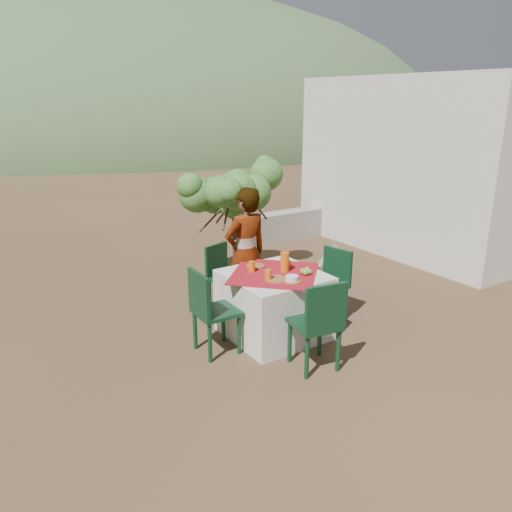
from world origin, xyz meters
The scene contains 24 objects.
ground centered at (0.00, 0.00, 0.00)m, with size 160.00×160.00×0.00m, color #3E2B1C.
table centered at (0.68, 0.18, 0.38)m, with size 1.30×1.30×0.76m.
chair_far centered at (0.59, 1.21, 0.47)m, with size 0.49×0.49×0.84m.
chair_near centered at (0.59, -0.71, 0.54)m, with size 0.51×0.51×0.97m.
chair_left centered at (-0.14, 0.19, 0.52)m, with size 0.44×0.44×0.94m.
chair_right centered at (1.54, 0.17, 0.49)m, with size 0.49×0.49×0.89m.
person centered at (0.70, 0.81, 0.82)m, with size 0.60×0.39×1.64m, color #8C6651.
shrub_tree centered at (1.31, 2.03, 1.26)m, with size 1.35×1.33×1.59m.
agave centered at (2.89, 1.61, 0.20)m, with size 0.56×0.57×0.60m.
guesthouse centered at (5.60, 1.80, 1.50)m, with size 3.20×4.20×3.00m, color beige.
stone_wall centered at (3.60, 3.40, 0.28)m, with size 2.60×0.35×0.55m, color gray.
hill_near_right centered at (12.00, 36.00, 0.00)m, with size 48.00×48.00×20.00m, color #365731.
hill_far_right centered at (28.00, 46.00, 0.00)m, with size 36.00×36.00×14.00m, color gray.
plate_far centered at (0.63, 0.49, 0.77)m, with size 0.22×0.22×0.01m, color brown.
plate_near centered at (0.58, -0.01, 0.77)m, with size 0.26×0.26×0.01m, color brown.
glass_far centered at (0.50, 0.36, 0.82)m, with size 0.07×0.07×0.12m, color #DB630D.
glass_near centered at (0.49, 0.03, 0.82)m, with size 0.07×0.07×0.12m, color #DB630D.
juice_pitcher centered at (0.82, 0.17, 0.87)m, with size 0.10×0.10×0.22m, color #DB630D.
bowl_plate centered at (0.69, -0.14, 0.77)m, with size 0.21×0.21×0.01m, color brown.
white_bowl centered at (0.69, -0.14, 0.80)m, with size 0.14×0.14×0.05m, color silver.
jar_left centered at (0.95, 0.26, 0.80)m, with size 0.05×0.05×0.08m, color orange.
jar_right centered at (0.99, 0.42, 0.81)m, with size 0.06×0.06×0.09m, color orange.
napkin_holder centered at (0.90, 0.28, 0.81)m, with size 0.08×0.04×0.10m, color silver.
fruit_cluster centered at (0.96, -0.04, 0.80)m, with size 0.14×0.13×0.07m.
Camera 1 is at (-2.39, -4.12, 2.65)m, focal length 35.00 mm.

